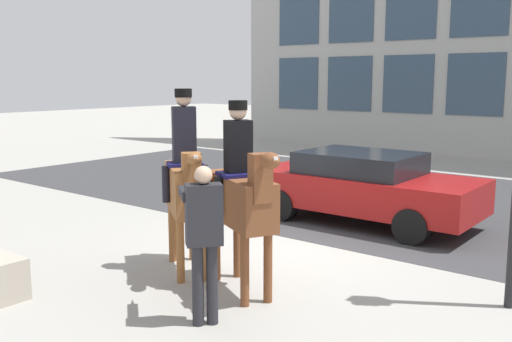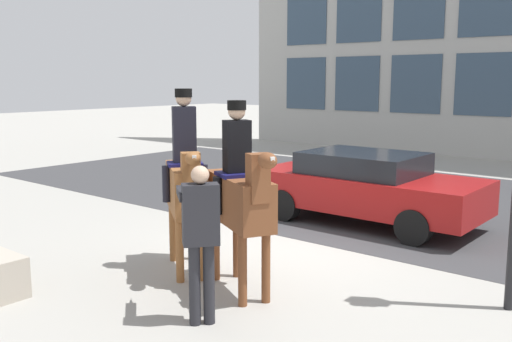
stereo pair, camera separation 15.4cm
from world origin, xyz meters
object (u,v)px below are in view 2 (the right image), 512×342
pedestrian_bystander (200,232)px  street_car_near_lane (367,186)px  mounted_horse_lead (186,182)px  mounted_horse_companion (240,194)px

pedestrian_bystander → street_car_near_lane: pedestrian_bystander is taller
mounted_horse_lead → pedestrian_bystander: size_ratio=1.44×
mounted_horse_lead → mounted_horse_companion: (1.12, -0.13, -0.01)m
mounted_horse_companion → pedestrian_bystander: bearing=-45.4°
mounted_horse_companion → street_car_near_lane: 4.31m
street_car_near_lane → mounted_horse_lead: bearing=-98.7°
mounted_horse_lead → mounted_horse_companion: bearing=30.4°
pedestrian_bystander → street_car_near_lane: bearing=-42.6°
mounted_horse_lead → pedestrian_bystander: bearing=-2.1°
mounted_horse_lead → street_car_near_lane: bearing=118.2°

